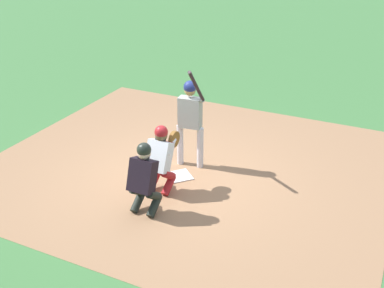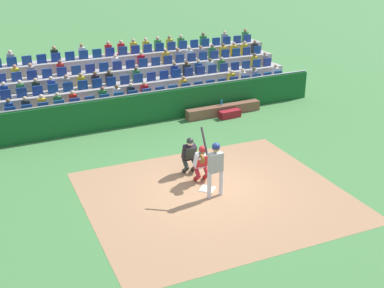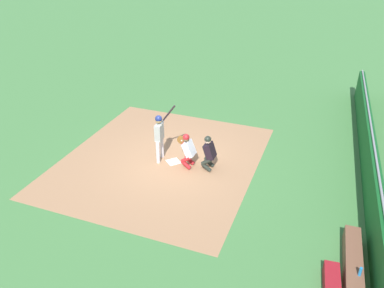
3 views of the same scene
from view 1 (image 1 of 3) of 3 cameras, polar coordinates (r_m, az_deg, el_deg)
The scene contains 6 objects.
ground_plane at distance 9.20m, azimuth -1.53°, elevation -3.94°, with size 160.00×160.00×0.00m, color #437B3F.
infield_dirt_patch at distance 9.59m, azimuth -0.30°, elevation -2.55°, with size 7.75×6.85×0.01m, color #A37753.
home_plate_marker at distance 9.19m, azimuth -1.54°, elevation -3.85°, with size 0.44×0.44×0.02m, color white.
batter_at_plate at distance 9.11m, azimuth -0.20°, elevation 3.55°, with size 0.60×0.68×2.15m.
catcher_crouching at distance 8.43m, azimuth -3.75°, elevation -1.39°, with size 0.49×0.72×1.29m.
home_plate_umpire at distance 7.83m, azimuth -5.81°, elevation -3.85°, with size 0.48×0.48×1.31m.
Camera 1 is at (3.35, -7.23, 4.60)m, focal length 44.35 mm.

